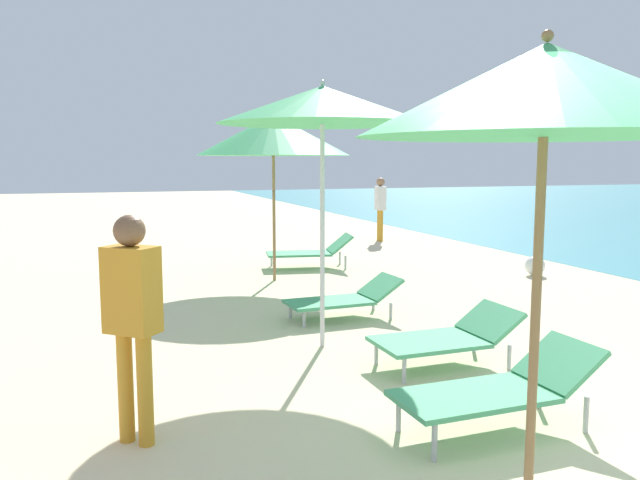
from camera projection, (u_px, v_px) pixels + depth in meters
umbrella_nearest at (545, 91)px, 3.09m from camera, size 1.86×1.86×2.62m
lounger_nearest_shoreside at (499, 387)px, 4.67m from camera, size 1.56×0.65×0.62m
umbrella_second at (322, 105)px, 6.55m from camera, size 2.20×2.20×2.82m
lounger_second_shoreside at (345, 298)px, 8.07m from camera, size 1.48×0.66×0.51m
lounger_second_inland at (447, 336)px, 6.15m from camera, size 1.40×0.71×0.56m
umbrella_farthest at (273, 135)px, 10.35m from camera, size 2.51×2.51×2.80m
lounger_farthest_shoreside at (311, 251)px, 11.89m from camera, size 1.67×0.93×0.62m
person_walking_mid at (132, 307)px, 4.39m from camera, size 0.41×0.40×1.63m
person_walking_far at (380, 203)px, 15.81m from camera, size 0.28×0.39×1.58m
beach_ball at (535, 266)px, 11.07m from camera, size 0.35×0.35×0.35m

